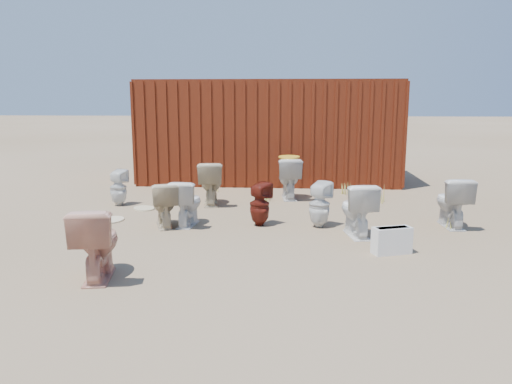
# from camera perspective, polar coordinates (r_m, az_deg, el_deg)

# --- Properties ---
(ground) EXTENTS (100.00, 100.00, 0.00)m
(ground) POSITION_cam_1_polar(r_m,az_deg,el_deg) (7.31, -0.33, -5.11)
(ground) COLOR brown
(ground) RESTS_ON ground
(shipping_container) EXTENTS (6.00, 2.40, 2.40)m
(shipping_container) POSITION_cam_1_polar(r_m,az_deg,el_deg) (12.25, 1.53, 6.98)
(shipping_container) COLOR #45140B
(shipping_container) RESTS_ON ground
(toilet_front_a) EXTENTS (0.48, 0.75, 0.73)m
(toilet_front_a) POSITION_cam_1_polar(r_m,az_deg,el_deg) (7.94, -7.91, -1.22)
(toilet_front_a) COLOR white
(toilet_front_a) RESTS_ON ground
(toilet_front_pink) EXTENTS (0.60, 0.88, 0.83)m
(toilet_front_pink) POSITION_cam_1_polar(r_m,az_deg,el_deg) (5.84, -17.76, -5.50)
(toilet_front_pink) COLOR tan
(toilet_front_pink) RESTS_ON ground
(toilet_front_c) EXTENTS (0.57, 0.84, 0.79)m
(toilet_front_c) POSITION_cam_1_polar(r_m,az_deg,el_deg) (7.41, 11.46, -1.95)
(toilet_front_c) COLOR white
(toilet_front_c) RESTS_ON ground
(toilet_front_maroon) EXTENTS (0.44, 0.44, 0.69)m
(toilet_front_maroon) POSITION_cam_1_polar(r_m,az_deg,el_deg) (7.85, 0.42, -1.41)
(toilet_front_maroon) COLOR #5C190F
(toilet_front_maroon) RESTS_ON ground
(toilet_front_e) EXTENTS (0.48, 0.80, 0.79)m
(toilet_front_e) POSITION_cam_1_polar(r_m,az_deg,el_deg) (8.36, 21.49, -1.06)
(toilet_front_e) COLOR silver
(toilet_front_e) RESTS_ON ground
(toilet_back_a) EXTENTS (0.37, 0.38, 0.68)m
(toilet_back_a) POSITION_cam_1_polar(r_m,az_deg,el_deg) (9.69, -15.45, 0.48)
(toilet_back_a) COLOR silver
(toilet_back_a) RESTS_ON ground
(toilet_back_beige_left) EXTENTS (0.62, 0.79, 0.71)m
(toilet_back_beige_left) POSITION_cam_1_polar(r_m,az_deg,el_deg) (7.93, -10.49, -1.38)
(toilet_back_beige_left) COLOR #C4B290
(toilet_back_beige_left) RESTS_ON ground
(toilet_back_beige_right) EXTENTS (0.56, 0.86, 0.82)m
(toilet_back_beige_right) POSITION_cam_1_polar(r_m,az_deg,el_deg) (9.45, -5.22, 1.02)
(toilet_back_beige_right) COLOR #C3B38F
(toilet_back_beige_right) RESTS_ON ground
(toilet_back_yellowlid) EXTENTS (0.54, 0.86, 0.83)m
(toilet_back_yellowlid) POSITION_cam_1_polar(r_m,az_deg,el_deg) (9.99, 3.77, 1.59)
(toilet_back_yellowlid) COLOR silver
(toilet_back_yellowlid) RESTS_ON ground
(toilet_back_e) EXTENTS (0.45, 0.45, 0.72)m
(toilet_back_e) POSITION_cam_1_polar(r_m,az_deg,el_deg) (7.82, 7.27, -1.43)
(toilet_back_e) COLOR white
(toilet_back_e) RESTS_ON ground
(yellow_lid) EXTENTS (0.42, 0.52, 0.02)m
(yellow_lid) POSITION_cam_1_polar(r_m,az_deg,el_deg) (9.94, 3.80, 4.02)
(yellow_lid) COLOR gold
(yellow_lid) RESTS_ON toilet_back_yellowlid
(loose_tank) EXTENTS (0.54, 0.35, 0.35)m
(loose_tank) POSITION_cam_1_polar(r_m,az_deg,el_deg) (6.72, 15.25, -5.37)
(loose_tank) COLOR silver
(loose_tank) RESTS_ON ground
(loose_lid_near) EXTENTS (0.42, 0.52, 0.02)m
(loose_lid_near) POSITION_cam_1_polar(r_m,az_deg,el_deg) (8.57, -16.16, -3.09)
(loose_lid_near) COLOR beige
(loose_lid_near) RESTS_ON ground
(loose_lid_far) EXTENTS (0.57, 0.59, 0.02)m
(loose_lid_far) POSITION_cam_1_polar(r_m,az_deg,el_deg) (9.32, -12.68, -1.83)
(loose_lid_far) COLOR beige
(loose_lid_far) RESTS_ON ground
(weed_clump_a) EXTENTS (0.36, 0.36, 0.32)m
(weed_clump_a) POSITION_cam_1_polar(r_m,az_deg,el_deg) (10.30, -9.94, 0.28)
(weed_clump_a) COLOR #ADA445
(weed_clump_a) RESTS_ON ground
(weed_clump_b) EXTENTS (0.32, 0.32, 0.32)m
(weed_clump_b) POSITION_cam_1_polar(r_m,az_deg,el_deg) (9.88, 1.20, -0.01)
(weed_clump_b) COLOR #ADA445
(weed_clump_b) RESTS_ON ground
(weed_clump_c) EXTENTS (0.36, 0.36, 0.36)m
(weed_clump_c) POSITION_cam_1_polar(r_m,az_deg,el_deg) (9.96, 13.55, -0.10)
(weed_clump_c) COLOR #ADA445
(weed_clump_c) RESTS_ON ground
(weed_clump_d) EXTENTS (0.30, 0.30, 0.30)m
(weed_clump_d) POSITION_cam_1_polar(r_m,az_deg,el_deg) (10.79, -4.39, 0.82)
(weed_clump_d) COLOR #ADA445
(weed_clump_d) RESTS_ON ground
(weed_clump_e) EXTENTS (0.34, 0.34, 0.29)m
(weed_clump_e) POSITION_cam_1_polar(r_m,az_deg,el_deg) (10.74, 10.24, 0.61)
(weed_clump_e) COLOR #ADA445
(weed_clump_e) RESTS_ON ground
(weed_clump_f) EXTENTS (0.28, 0.28, 0.22)m
(weed_clump_f) POSITION_cam_1_polar(r_m,az_deg,el_deg) (8.30, 21.28, -3.15)
(weed_clump_f) COLOR #ADA445
(weed_clump_f) RESTS_ON ground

